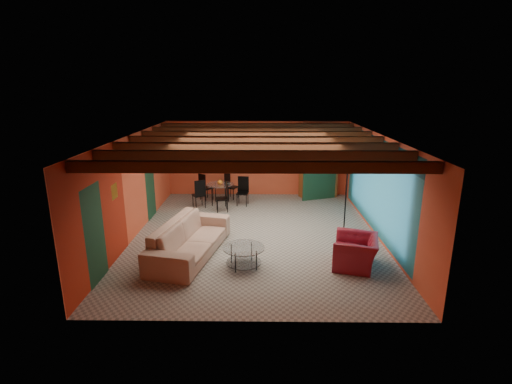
{
  "coord_description": "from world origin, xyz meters",
  "views": [
    {
      "loc": [
        0.13,
        -9.78,
        3.95
      ],
      "look_at": [
        0.0,
        0.2,
        1.15
      ],
      "focal_mm": 26.95,
      "sensor_mm": 36.0,
      "label": 1
    }
  ],
  "objects_px": {
    "coffee_table": "(244,257)",
    "floor_lamp": "(346,198)",
    "armchair": "(356,252)",
    "armoire": "(319,167)",
    "sofa": "(190,238)",
    "vase": "(220,174)",
    "potted_plant": "(320,131)",
    "dining_table": "(220,190)"
  },
  "relations": [
    {
      "from": "sofa",
      "to": "vase",
      "type": "relative_size",
      "value": 15.32
    },
    {
      "from": "armchair",
      "to": "floor_lamp",
      "type": "height_order",
      "value": "floor_lamp"
    },
    {
      "from": "armchair",
      "to": "vase",
      "type": "bearing_deg",
      "value": -127.47
    },
    {
      "from": "sofa",
      "to": "coffee_table",
      "type": "relative_size",
      "value": 3.07
    },
    {
      "from": "sofa",
      "to": "floor_lamp",
      "type": "bearing_deg",
      "value": -59.87
    },
    {
      "from": "armchair",
      "to": "armoire",
      "type": "bearing_deg",
      "value": -164.16
    },
    {
      "from": "sofa",
      "to": "dining_table",
      "type": "xyz_separation_m",
      "value": [
        0.3,
        4.06,
        0.07
      ]
    },
    {
      "from": "floor_lamp",
      "to": "sofa",
      "type": "bearing_deg",
      "value": -161.96
    },
    {
      "from": "armchair",
      "to": "vase",
      "type": "relative_size",
      "value": 5.71
    },
    {
      "from": "potted_plant",
      "to": "vase",
      "type": "relative_size",
      "value": 2.32
    },
    {
      "from": "coffee_table",
      "to": "floor_lamp",
      "type": "xyz_separation_m",
      "value": [
        2.63,
        1.89,
        0.81
      ]
    },
    {
      "from": "dining_table",
      "to": "potted_plant",
      "type": "relative_size",
      "value": 4.29
    },
    {
      "from": "coffee_table",
      "to": "vase",
      "type": "height_order",
      "value": "vase"
    },
    {
      "from": "armoire",
      "to": "armchair",
      "type": "bearing_deg",
      "value": -109.72
    },
    {
      "from": "sofa",
      "to": "dining_table",
      "type": "distance_m",
      "value": 4.07
    },
    {
      "from": "armchair",
      "to": "armoire",
      "type": "height_order",
      "value": "armoire"
    },
    {
      "from": "potted_plant",
      "to": "vase",
      "type": "distance_m",
      "value": 3.82
    },
    {
      "from": "sofa",
      "to": "armchair",
      "type": "bearing_deg",
      "value": -86.04
    },
    {
      "from": "dining_table",
      "to": "armoire",
      "type": "xyz_separation_m",
      "value": [
        3.45,
        0.95,
        0.61
      ]
    },
    {
      "from": "floor_lamp",
      "to": "potted_plant",
      "type": "relative_size",
      "value": 4.82
    },
    {
      "from": "armchair",
      "to": "dining_table",
      "type": "distance_m",
      "value": 5.79
    },
    {
      "from": "coffee_table",
      "to": "armoire",
      "type": "xyz_separation_m",
      "value": [
        2.45,
        5.62,
        0.85
      ]
    },
    {
      "from": "coffee_table",
      "to": "floor_lamp",
      "type": "distance_m",
      "value": 3.34
    },
    {
      "from": "floor_lamp",
      "to": "dining_table",
      "type": "bearing_deg",
      "value": 142.54
    },
    {
      "from": "dining_table",
      "to": "potted_plant",
      "type": "distance_m",
      "value": 4.06
    },
    {
      "from": "floor_lamp",
      "to": "vase",
      "type": "relative_size",
      "value": 11.2
    },
    {
      "from": "vase",
      "to": "sofa",
      "type": "bearing_deg",
      "value": -94.27
    },
    {
      "from": "armoire",
      "to": "vase",
      "type": "distance_m",
      "value": 3.57
    },
    {
      "from": "armchair",
      "to": "dining_table",
      "type": "bearing_deg",
      "value": -127.47
    },
    {
      "from": "sofa",
      "to": "potted_plant",
      "type": "bearing_deg",
      "value": -24.75
    },
    {
      "from": "floor_lamp",
      "to": "vase",
      "type": "bearing_deg",
      "value": 142.54
    },
    {
      "from": "armchair",
      "to": "vase",
      "type": "height_order",
      "value": "vase"
    },
    {
      "from": "sofa",
      "to": "floor_lamp",
      "type": "distance_m",
      "value": 4.18
    },
    {
      "from": "sofa",
      "to": "armchair",
      "type": "relative_size",
      "value": 2.68
    },
    {
      "from": "floor_lamp",
      "to": "armchair",
      "type": "bearing_deg",
      "value": -93.91
    },
    {
      "from": "armoire",
      "to": "vase",
      "type": "height_order",
      "value": "armoire"
    },
    {
      "from": "armoire",
      "to": "vase",
      "type": "xyz_separation_m",
      "value": [
        -3.45,
        -0.95,
        -0.03
      ]
    },
    {
      "from": "coffee_table",
      "to": "dining_table",
      "type": "xyz_separation_m",
      "value": [
        -1.0,
        4.67,
        0.25
      ]
    },
    {
      "from": "armoire",
      "to": "coffee_table",
      "type": "bearing_deg",
      "value": -133.85
    },
    {
      "from": "potted_plant",
      "to": "vase",
      "type": "xyz_separation_m",
      "value": [
        -3.45,
        -0.95,
        -1.34
      ]
    },
    {
      "from": "armchair",
      "to": "potted_plant",
      "type": "relative_size",
      "value": 2.46
    },
    {
      "from": "coffee_table",
      "to": "floor_lamp",
      "type": "relative_size",
      "value": 0.45
    }
  ]
}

